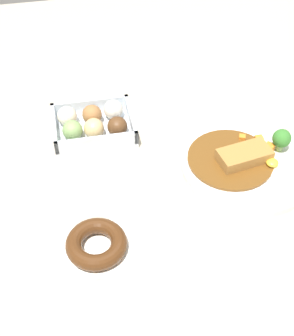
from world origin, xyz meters
The scene contains 4 objects.
ground_plane centered at (0.00, 0.00, 0.00)m, with size 1.60×1.60×0.00m, color #B2A893.
curry_plate centered at (-0.09, 0.01, 0.01)m, with size 0.27×0.27×0.07m.
donut_box centered at (0.20, -0.16, 0.02)m, with size 0.17×0.13×0.05m.
chocolate_ring_donut centered at (0.23, 0.15, 0.02)m, with size 0.12×0.12×0.03m.
Camera 1 is at (0.24, 0.65, 0.70)m, focal length 51.73 mm.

